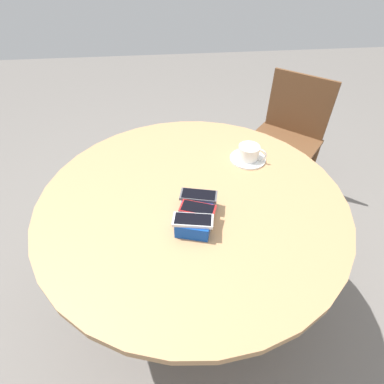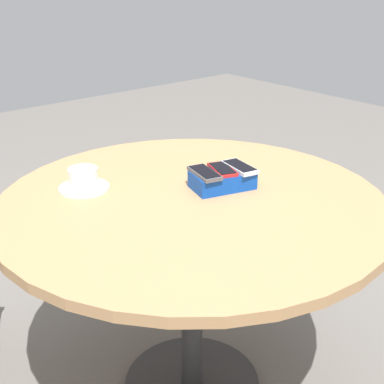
# 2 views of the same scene
# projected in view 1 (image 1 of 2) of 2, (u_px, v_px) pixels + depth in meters

# --- Properties ---
(ground_plane) EXTENTS (8.00, 8.00, 0.00)m
(ground_plane) POSITION_uv_depth(u_px,v_px,m) (192.00, 293.00, 1.61)
(ground_plane) COLOR slate
(round_table) EXTENTS (1.16, 1.16, 0.71)m
(round_table) POSITION_uv_depth(u_px,v_px,m) (192.00, 214.00, 1.20)
(round_table) COLOR #2D2D2D
(round_table) RESTS_ON ground_plane
(phone_box) EXTENTS (0.21, 0.16, 0.05)m
(phone_box) POSITION_uv_depth(u_px,v_px,m) (196.00, 214.00, 1.03)
(phone_box) COLOR #0F42AD
(phone_box) RESTS_ON round_table
(phone_white) EXTENTS (0.08, 0.14, 0.01)m
(phone_white) POSITION_uv_depth(u_px,v_px,m) (193.00, 220.00, 0.96)
(phone_white) COLOR silver
(phone_white) RESTS_ON phone_box
(phone_red) EXTENTS (0.10, 0.13, 0.01)m
(phone_red) POSITION_uv_depth(u_px,v_px,m) (198.00, 209.00, 1.00)
(phone_red) COLOR red
(phone_red) RESTS_ON phone_box
(phone_gray) EXTENTS (0.09, 0.14, 0.01)m
(phone_gray) POSITION_uv_depth(u_px,v_px,m) (199.00, 195.00, 1.05)
(phone_gray) COLOR #515156
(phone_gray) RESTS_ON phone_box
(saucer) EXTENTS (0.16, 0.16, 0.01)m
(saucer) POSITION_uv_depth(u_px,v_px,m) (248.00, 159.00, 1.31)
(saucer) COLOR white
(saucer) RESTS_ON round_table
(coffee_cup) EXTENTS (0.09, 0.12, 0.06)m
(coffee_cup) POSITION_uv_depth(u_px,v_px,m) (249.00, 152.00, 1.29)
(coffee_cup) COLOR white
(coffee_cup) RESTS_ON saucer
(chair_near_window) EXTENTS (0.59, 0.59, 0.82)m
(chair_near_window) POSITION_uv_depth(u_px,v_px,m) (285.00, 140.00, 1.95)
(chair_near_window) COLOR brown
(chair_near_window) RESTS_ON ground_plane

